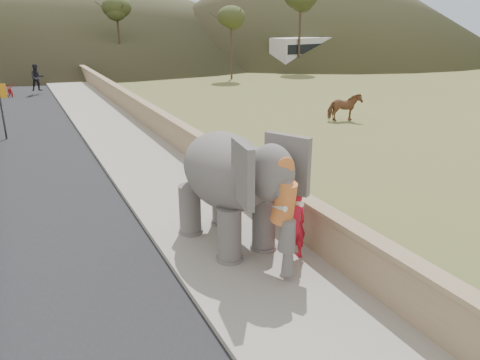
{
  "coord_description": "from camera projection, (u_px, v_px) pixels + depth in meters",
  "views": [
    {
      "loc": [
        -3.97,
        -8.81,
        5.04
      ],
      "look_at": [
        0.2,
        -0.19,
        1.7
      ],
      "focal_mm": 35.0,
      "sensor_mm": 36.0,
      "label": 1
    }
  ],
  "objects": [
    {
      "name": "ground",
      "position": [
        229.0,
        248.0,
        10.78
      ],
      "size": [
        160.0,
        160.0,
        0.0
      ],
      "primitive_type": "plane",
      "color": "olive",
      "rests_on": "ground"
    },
    {
      "name": "walkway",
      "position": [
        128.0,
        145.0,
        19.25
      ],
      "size": [
        3.0,
        120.0,
        0.15
      ],
      "primitive_type": "cube",
      "color": "#9E9687",
      "rests_on": "ground"
    },
    {
      "name": "parapet",
      "position": [
        166.0,
        129.0,
        19.78
      ],
      "size": [
        0.3,
        120.0,
        1.1
      ],
      "primitive_type": "cube",
      "color": "tan",
      "rests_on": "ground"
    },
    {
      "name": "signboard",
      "position": [
        0.0,
        102.0,
        19.82
      ],
      "size": [
        0.6,
        0.08,
        2.4
      ],
      "color": "#2D2D33",
      "rests_on": "ground"
    },
    {
      "name": "cow",
      "position": [
        344.0,
        107.0,
        23.74
      ],
      "size": [
        1.8,
        1.12,
        1.41
      ],
      "primitive_type": "imported",
      "rotation": [
        0.0,
        0.0,
        1.34
      ],
      "color": "brown",
      "rests_on": "ground"
    },
    {
      "name": "distant_car",
      "position": [
        267.0,
        62.0,
        47.39
      ],
      "size": [
        4.26,
        1.79,
        1.44
      ],
      "primitive_type": "imported",
      "rotation": [
        0.0,
        0.0,
        1.59
      ],
      "color": "#AFAFB6",
      "rests_on": "ground"
    },
    {
      "name": "bus_white",
      "position": [
        318.0,
        53.0,
        48.59
      ],
      "size": [
        11.27,
        4.4,
        3.1
      ],
      "primitive_type": "cube",
      "rotation": [
        0.0,
        0.0,
        1.75
      ],
      "color": "silver",
      "rests_on": "ground"
    },
    {
      "name": "bus_orange",
      "position": [
        355.0,
        51.0,
        51.1
      ],
      "size": [
        11.03,
        2.61,
        3.1
      ],
      "primitive_type": "cube",
      "rotation": [
        0.0,
        0.0,
        1.56
      ],
      "color": "orange",
      "rests_on": "ground"
    },
    {
      "name": "hill_far",
      "position": [
        65.0,
        3.0,
        70.02
      ],
      "size": [
        80.0,
        80.0,
        14.0
      ],
      "primitive_type": "cone",
      "color": "brown",
      "rests_on": "ground"
    },
    {
      "name": "elephant_and_man",
      "position": [
        226.0,
        187.0,
        10.41
      ],
      "size": [
        2.45,
        3.93,
        2.66
      ],
      "color": "slate",
      "rests_on": "ground"
    },
    {
      "name": "motorcyclist",
      "position": [
        26.0,
        83.0,
        31.61
      ],
      "size": [
        2.65,
        1.65,
        2.05
      ],
      "color": "maroon",
      "rests_on": "ground"
    },
    {
      "name": "trees",
      "position": [
        50.0,
        34.0,
        32.99
      ],
      "size": [
        41.02,
        41.65,
        9.54
      ],
      "color": "#473828",
      "rests_on": "ground"
    }
  ]
}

